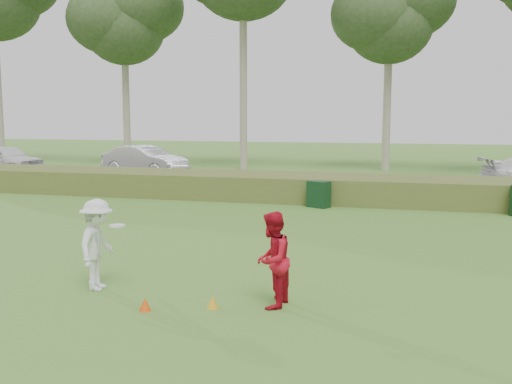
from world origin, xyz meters
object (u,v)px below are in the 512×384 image
(player_white, at_px, (97,244))
(player_red, at_px, (272,260))
(utility_cabinet, at_px, (319,194))
(car_left, at_px, (5,159))
(cone_orange, at_px, (145,304))
(car_mid, at_px, (145,160))
(cone_yellow, at_px, (213,302))

(player_white, xyz_separation_m, player_red, (3.21, -0.11, -0.03))
(player_red, bearing_deg, utility_cabinet, -170.30)
(player_white, xyz_separation_m, car_left, (-15.87, 17.20, 0.01))
(player_red, bearing_deg, player_white, -87.30)
(cone_orange, height_order, utility_cabinet, utility_cabinet)
(cone_orange, relative_size, car_mid, 0.05)
(player_white, xyz_separation_m, car_mid, (-7.96, 17.88, 0.03))
(player_white, relative_size, cone_orange, 7.63)
(car_mid, bearing_deg, utility_cabinet, -110.14)
(car_left, bearing_deg, cone_yellow, -123.93)
(player_red, relative_size, cone_yellow, 7.46)
(car_left, distance_m, car_mid, 7.94)
(cone_yellow, distance_m, utility_cabinet, 10.69)
(utility_cabinet, height_order, car_mid, car_mid)
(player_red, xyz_separation_m, car_mid, (-11.16, 17.99, 0.06))
(cone_yellow, xyz_separation_m, utility_cabinet, (-0.03, 10.69, 0.34))
(player_red, xyz_separation_m, utility_cabinet, (-0.93, 10.35, -0.33))
(cone_yellow, height_order, car_mid, car_mid)
(car_left, xyz_separation_m, car_mid, (7.91, 0.68, 0.02))
(cone_orange, distance_m, car_left, 24.92)
(player_white, height_order, utility_cabinet, player_white)
(player_white, height_order, cone_yellow, player_white)
(utility_cabinet, bearing_deg, car_left, -176.77)
(player_white, relative_size, utility_cabinet, 1.81)
(player_red, relative_size, car_left, 0.35)
(car_mid, bearing_deg, cone_yellow, -134.17)
(player_white, bearing_deg, player_red, -98.99)
(car_left, relative_size, car_mid, 0.95)
(utility_cabinet, bearing_deg, cone_orange, -70.76)
(player_red, distance_m, car_mid, 21.17)
(player_red, distance_m, cone_orange, 2.13)
(player_white, bearing_deg, utility_cabinet, -19.64)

